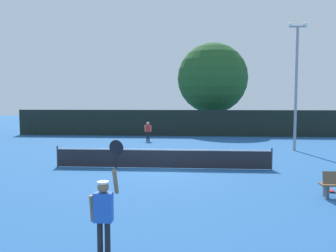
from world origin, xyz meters
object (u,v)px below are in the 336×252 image
at_px(tennis_ball, 121,157).
at_px(light_pole, 296,79).
at_px(parked_car_near, 150,124).
at_px(player_serving, 104,208).
at_px(large_tree, 213,78).
at_px(player_receiving, 148,130).
at_px(spare_racket, 330,191).

height_order(tennis_ball, light_pole, light_pole).
bearing_deg(light_pole, parked_car_near, 128.05).
bearing_deg(tennis_ball, light_pole, 17.40).
xyz_separation_m(player_serving, large_tree, (4.11, 30.47, 4.76)).
xyz_separation_m(player_serving, player_receiving, (-1.83, 20.86, -0.14)).
relative_size(spare_racket, light_pole, 0.06).
distance_m(player_serving, spare_racket, 9.17).
bearing_deg(spare_racket, parked_car_near, 111.34).
distance_m(light_pole, large_tree, 15.01).
bearing_deg(light_pole, large_tree, 108.21).
height_order(player_serving, spare_racket, player_serving).
bearing_deg(player_receiving, player_serving, 95.02).
bearing_deg(player_serving, light_pole, 61.60).
height_order(player_receiving, tennis_ball, player_receiving).
height_order(player_serving, large_tree, large_tree).
relative_size(player_serving, tennis_ball, 37.16).
height_order(spare_racket, light_pole, light_pole).
bearing_deg(light_pole, player_serving, -118.40).
bearing_deg(player_receiving, large_tree, -121.71).
height_order(player_serving, player_receiving, player_serving).
height_order(tennis_ball, spare_racket, tennis_ball).
xyz_separation_m(player_serving, tennis_ball, (-2.36, 12.75, -1.08)).
relative_size(player_receiving, light_pole, 0.19).
distance_m(spare_racket, large_tree, 25.45).
bearing_deg(spare_racket, player_serving, -139.89).
bearing_deg(spare_racket, light_pole, 80.04).
relative_size(player_serving, light_pole, 0.30).
relative_size(light_pole, large_tree, 0.88).
distance_m(player_serving, player_receiving, 20.94).
height_order(spare_racket, large_tree, large_tree).
distance_m(large_tree, parked_car_near, 8.74).
distance_m(player_receiving, tennis_ball, 8.18).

